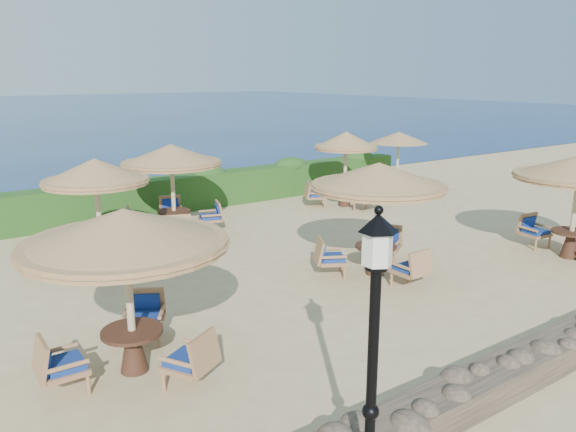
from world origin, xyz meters
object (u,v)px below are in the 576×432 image
Objects in this scene: cafe_set_0 at (126,252)px; cafe_set_1 at (378,192)px; extra_parasol at (399,138)px; lamp_post at (372,381)px; cafe_set_4 at (172,172)px; cafe_set_3 at (97,192)px; cafe_set_5 at (346,157)px.

cafe_set_0 and cafe_set_1 have the same top height.
cafe_set_0 reaches higher than extra_parasol.
lamp_post is 1.05× the size of cafe_set_0.
cafe_set_4 is at bearing 61.78° from cafe_set_0.
cafe_set_0 and cafe_set_3 have the same top height.
extra_parasol is at bearing 12.36° from cafe_set_5.
lamp_post is at bearing -136.40° from extra_parasol.
cafe_set_5 reaches higher than extra_parasol.
cafe_set_1 and cafe_set_4 have the same top height.
cafe_set_0 is 1.01× the size of cafe_set_1.
cafe_set_0 is 5.57m from cafe_set_3.
cafe_set_0 is 1.14× the size of cafe_set_3.
cafe_set_4 is at bearing 76.38° from lamp_post.
cafe_set_1 is 7.11m from cafe_set_5.
cafe_set_0 is 7.99m from cafe_set_4.
cafe_set_3 is at bearing 139.72° from cafe_set_1.
cafe_set_1 is 6.42m from cafe_set_4.
cafe_set_0 is 1.14× the size of cafe_set_5.
cafe_set_0 is at bearing -118.22° from cafe_set_4.
cafe_set_0 and cafe_set_5 have the same top height.
cafe_set_1 is at bearing -124.52° from cafe_set_5.
cafe_set_1 is (5.22, 5.41, 0.43)m from lamp_post.
cafe_set_3 is at bearing 77.98° from cafe_set_0.
cafe_set_1 is (6.25, 1.12, -0.00)m from cafe_set_0.
cafe_set_1 is 1.09× the size of cafe_set_4.
cafe_set_3 is 0.96× the size of cafe_set_4.
lamp_post reaches higher than cafe_set_3.
cafe_set_0 is at bearing -102.02° from cafe_set_3.
cafe_set_4 is (2.62, 1.60, 0.00)m from cafe_set_3.
lamp_post is 9.74m from cafe_set_3.
cafe_set_4 is 6.50m from cafe_set_5.
extra_parasol is 3.46m from cafe_set_5.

